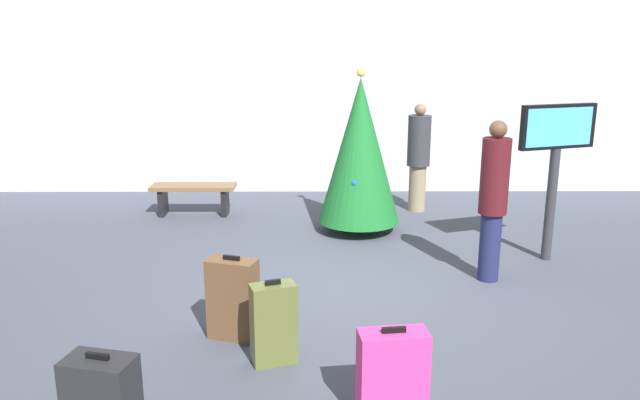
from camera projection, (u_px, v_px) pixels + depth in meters
The scene contains 11 objects.
ground_plane at pixel (339, 291), 6.62m from camera, with size 16.00×16.00×0.00m, color #424754.
back_wall at pixel (330, 95), 10.76m from camera, with size 16.00×0.20×3.45m, color silver.
holiday_tree at pixel (360, 151), 8.46m from camera, with size 1.14×1.14×2.29m.
flight_info_kiosk at pixel (556, 150), 7.28m from camera, with size 0.99×0.40×1.92m.
waiting_bench at pixel (194, 193), 9.50m from camera, with size 1.29×0.44×0.48m.
traveller_0 at pixel (418, 155), 9.61m from camera, with size 0.41×0.41×1.70m.
traveller_1 at pixel (493, 197), 6.72m from camera, with size 0.38×0.38×1.81m.
suitcase_0 at pixel (274, 324), 5.07m from camera, with size 0.41×0.30×0.74m.
suitcase_1 at pixel (102, 397), 4.12m from camera, with size 0.52×0.38×0.62m.
suitcase_2 at pixel (392, 375), 4.33m from camera, with size 0.51×0.29×0.70m.
suitcase_3 at pixel (233, 299), 5.50m from camera, with size 0.49×0.34×0.79m.
Camera 1 is at (-0.24, -6.17, 2.61)m, focal length 34.31 mm.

